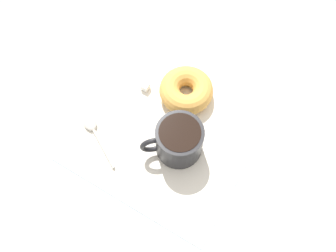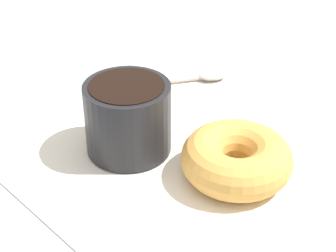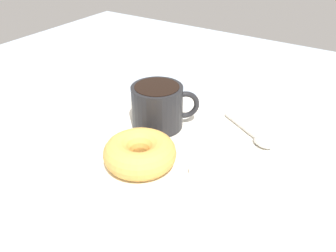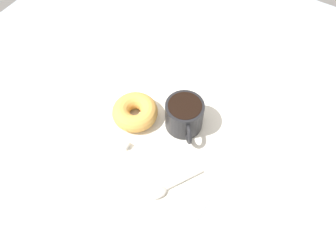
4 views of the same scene
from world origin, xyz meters
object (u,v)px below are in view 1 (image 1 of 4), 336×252
coffee_cup (178,140)px  sugar_cube (145,87)px  spoon (93,129)px  donut (186,90)px

coffee_cup → sugar_cube: coffee_cup is taller
spoon → sugar_cube: size_ratio=7.90×
donut → sugar_cube: donut is taller
donut → spoon: (-15.18, 11.57, -1.56)cm
donut → sugar_cube: 8.22cm
sugar_cube → spoon: bearing=162.9°
donut → spoon: bearing=142.7°
coffee_cup → sugar_cube: bearing=56.0°
coffee_cup → sugar_cube: 14.44cm
spoon → sugar_cube: bearing=-17.1°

